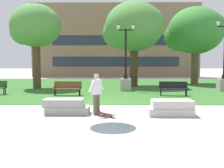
{
  "coord_description": "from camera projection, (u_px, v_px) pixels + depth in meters",
  "views": [
    {
      "loc": [
        1.21,
        -13.21,
        2.22
      ],
      "look_at": [
        1.09,
        -1.4,
        1.2
      ],
      "focal_mm": 42.0,
      "sensor_mm": 36.0,
      "label": 1
    }
  ],
  "objects": [
    {
      "name": "building_facade_distant",
      "position": [
        116.0,
        40.0,
        37.31
      ],
      "size": [
        23.93,
        1.03,
        10.42
      ],
      "color": "#8E6B56",
      "rests_on": "ground"
    },
    {
      "name": "tree_near_left",
      "position": [
        133.0,
        27.0,
        22.86
      ],
      "size": [
        5.32,
        5.07,
        7.4
      ],
      "color": "#42301E",
      "rests_on": "grass_lawn"
    },
    {
      "name": "concrete_block_left",
      "position": [
        171.0,
        108.0,
        10.79
      ],
      "size": [
        1.8,
        0.9,
        0.64
      ],
      "color": "#BCB7B2",
      "rests_on": "ground"
    },
    {
      "name": "skateboard",
      "position": [
        106.0,
        114.0,
        10.63
      ],
      "size": [
        0.84,
        0.89,
        0.14
      ],
      "color": "maroon",
      "rests_on": "ground"
    },
    {
      "name": "person_skateboarder",
      "position": [
        97.0,
        92.0,
        10.86
      ],
      "size": [
        0.61,
        1.14,
        1.71
      ],
      "color": "brown",
      "rests_on": "ground"
    },
    {
      "name": "park_bench_near_right",
      "position": [
        173.0,
        88.0,
        16.89
      ],
      "size": [
        1.85,
        0.73,
        0.9
      ],
      "color": "black",
      "rests_on": "grass_lawn"
    },
    {
      "name": "park_bench_near_left",
      "position": [
        68.0,
        87.0,
        16.99
      ],
      "size": [
        1.81,
        0.58,
        0.9
      ],
      "color": "brown",
      "rests_on": "grass_lawn"
    },
    {
      "name": "lamp_post_center",
      "position": [
        126.0,
        77.0,
        19.69
      ],
      "size": [
        1.32,
        0.8,
        5.02
      ],
      "color": "gray",
      "rests_on": "grass_lawn"
    },
    {
      "name": "grass_lawn",
      "position": [
        101.0,
        86.0,
        23.33
      ],
      "size": [
        40.0,
        20.0,
        0.02
      ],
      "primitive_type": "cube",
      "color": "#336628",
      "rests_on": "ground"
    },
    {
      "name": "tree_far_right",
      "position": [
        195.0,
        31.0,
        25.17
      ],
      "size": [
        5.56,
        5.3,
        7.42
      ],
      "color": "brown",
      "rests_on": "grass_lawn"
    },
    {
      "name": "concrete_block_center",
      "position": [
        66.0,
        107.0,
        11.1
      ],
      "size": [
        1.91,
        0.9,
        0.64
      ],
      "color": "#9E9991",
      "rests_on": "ground"
    },
    {
      "name": "tree_far_left",
      "position": [
        35.0,
        27.0,
        21.08
      ],
      "size": [
        4.25,
        4.05,
        6.8
      ],
      "color": "#4C3823",
      "rests_on": "grass_lawn"
    },
    {
      "name": "lamp_post_right",
      "position": [
        224.0,
        77.0,
        19.46
      ],
      "size": [
        1.32,
        0.8,
        5.26
      ],
      "color": "gray",
      "rests_on": "grass_lawn"
    },
    {
      "name": "puddle",
      "position": [
        113.0,
        128.0,
        8.77
      ],
      "size": [
        1.55,
        1.55,
        0.01
      ],
      "primitive_type": "cylinder",
      "color": "#47515B",
      "rests_on": "ground"
    },
    {
      "name": "ground_plane",
      "position": [
        91.0,
        105.0,
        13.36
      ],
      "size": [
        140.0,
        140.0,
        0.0
      ],
      "primitive_type": "plane",
      "color": "#A3A09B"
    }
  ]
}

